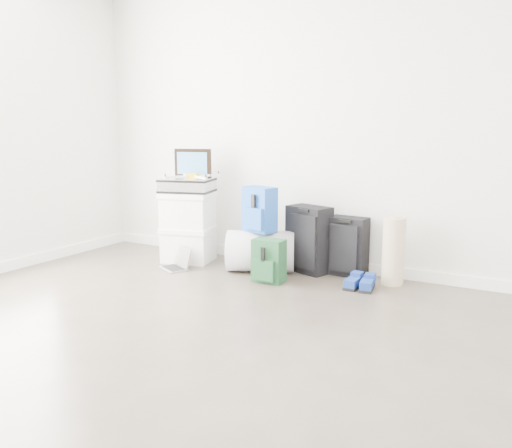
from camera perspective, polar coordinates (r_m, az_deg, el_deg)
The scene contains 14 objects.
ground at distance 3.26m, azimuth -14.66°, elevation -13.83°, with size 5.00×5.00×0.00m, color #3C352C.
room_envelope at distance 3.03m, azimuth -15.96°, elevation 17.65°, with size 4.52×5.02×2.71m.
boxes_stack at distance 5.34m, azimuth -7.15°, elevation -0.30°, with size 0.55×0.48×0.68m.
briefcase at distance 5.28m, azimuth -7.25°, elevation 4.05°, with size 0.48×0.35×0.14m, color #B2B2B7.
painting at distance 5.34m, azimuth -6.67°, elevation 6.38°, with size 0.36×0.12×0.28m.
drone at distance 5.21m, azimuth -6.69°, elevation 5.03°, with size 0.52×0.52×0.05m.
duffel_bag at distance 4.95m, azimuth 0.49°, elevation -2.88°, with size 0.38×0.38×0.61m, color #94989C.
blue_backpack at distance 4.85m, azimuth 0.33°, elevation 1.45°, with size 0.32×0.27×0.40m.
large_suitcase at distance 4.93m, azimuth 5.54°, elevation -1.63°, with size 0.44×0.35×0.60m.
green_backpack at distance 4.61m, azimuth 1.31°, elevation -3.98°, with size 0.27×0.20×0.37m.
carry_on at distance 4.87m, azimuth 9.62°, elevation -2.34°, with size 0.34×0.24×0.52m.
shoes at distance 4.54m, azimuth 10.94°, elevation -6.17°, with size 0.24×0.27×0.09m.
rolled_rug at distance 4.67m, azimuth 14.28°, elevation -2.79°, with size 0.19×0.19×0.57m, color tan.
laptop at distance 5.12m, azimuth -8.31°, elevation -4.14°, with size 0.34×0.31×0.20m.
Camera 1 is at (2.10, -2.12, 1.31)m, focal length 38.00 mm.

